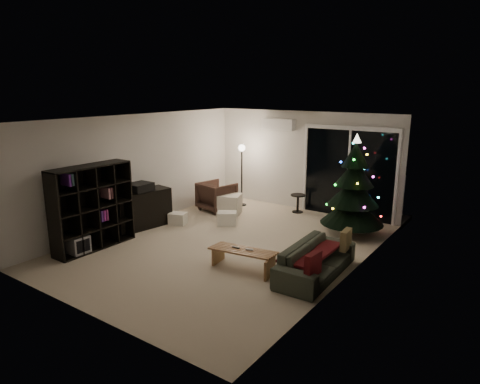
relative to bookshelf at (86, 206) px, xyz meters
The scene contains 18 objects.
room 4.11m from the bookshelf, 48.73° to the left, with size 6.50×7.51×2.60m.
bookshelf is the anchor object (origin of this frame).
media_cabinet 1.45m from the bookshelf, 90.00° to the left, with size 0.50×1.34×0.84m, color black.
stereo 1.39m from the bookshelf, 90.00° to the left, with size 0.43×0.50×0.18m, color black.
armchair 3.53m from the bookshelf, 81.53° to the left, with size 0.79×0.81×0.74m, color #3B2B24.
ottoman 3.58m from the bookshelf, 74.16° to the left, with size 0.54×0.54×0.48m, color beige.
cardboard_box_a 2.19m from the bookshelf, 75.75° to the left, with size 0.38×0.29×0.27m, color white.
cardboard_box_b 3.09m from the bookshelf, 61.32° to the left, with size 0.43×0.32×0.30m, color white.
side_table 5.07m from the bookshelf, 62.77° to the left, with size 0.37×0.37×0.46m, color black.
floor_lamp 4.28m from the bookshelf, 79.70° to the left, with size 0.25×0.25×1.56m, color black.
sofa 4.53m from the bookshelf, 17.11° to the left, with size 1.85×0.72×0.54m, color black.
sofa_throw 4.42m from the bookshelf, 17.49° to the left, with size 0.58×1.33×0.04m, color #420607.
cushion_a 4.97m from the bookshelf, 23.45° to the left, with size 0.11×0.36×0.36m, color olive.
cushion_b 4.61m from the bookshelf, ahead, with size 0.11×0.36×0.36m, color #420607.
coffee_table 3.34m from the bookshelf, 14.48° to the left, with size 1.14×0.40×0.36m, color #A3763C, non-canonical shape.
remote_a 3.16m from the bookshelf, 15.16° to the left, with size 0.14×0.04×0.02m, color black.
remote_b 3.41m from the bookshelf, 14.87° to the left, with size 0.13×0.04×0.02m, color slate.
christmas_tree 5.45m from the bookshelf, 42.49° to the left, with size 1.33×1.33×2.15m, color black.
Camera 1 is at (4.84, -6.42, 3.07)m, focal length 32.00 mm.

